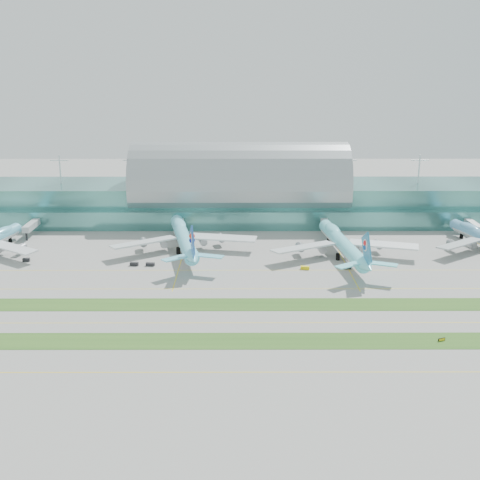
{
  "coord_description": "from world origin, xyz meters",
  "views": [
    {
      "loc": [
        -0.64,
        -201.77,
        84.76
      ],
      "look_at": [
        0.0,
        55.0,
        9.0
      ],
      "focal_mm": 45.0,
      "sensor_mm": 36.0,
      "label": 1
    }
  ],
  "objects_px": {
    "terminal": "(240,194)",
    "airliner_b": "(184,237)",
    "airliner_c": "(342,243)",
    "taxiway_sign_east": "(442,340)"
  },
  "relations": [
    {
      "from": "terminal",
      "to": "airliner_c",
      "type": "distance_m",
      "value": 84.46
    },
    {
      "from": "airliner_b",
      "to": "taxiway_sign_east",
      "type": "height_order",
      "value": "airliner_b"
    },
    {
      "from": "terminal",
      "to": "taxiway_sign_east",
      "type": "relative_size",
      "value": 138.23
    },
    {
      "from": "airliner_b",
      "to": "airliner_c",
      "type": "distance_m",
      "value": 73.44
    },
    {
      "from": "airliner_b",
      "to": "airliner_c",
      "type": "bearing_deg",
      "value": -18.78
    },
    {
      "from": "terminal",
      "to": "taxiway_sign_east",
      "type": "bearing_deg",
      "value": -67.87
    },
    {
      "from": "terminal",
      "to": "airliner_b",
      "type": "bearing_deg",
      "value": -113.54
    },
    {
      "from": "terminal",
      "to": "airliner_c",
      "type": "height_order",
      "value": "terminal"
    },
    {
      "from": "airliner_b",
      "to": "taxiway_sign_east",
      "type": "bearing_deg",
      "value": -58.19
    },
    {
      "from": "airliner_c",
      "to": "taxiway_sign_east",
      "type": "distance_m",
      "value": 88.69
    }
  ]
}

